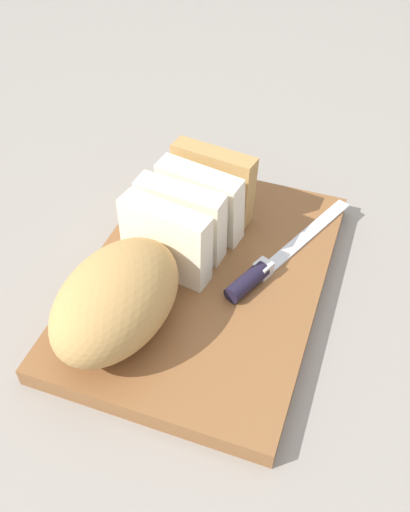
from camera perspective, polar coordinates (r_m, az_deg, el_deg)
name	(u,v)px	position (r m, az deg, el deg)	size (l,w,h in m)	color
ground_plane	(205,286)	(0.73, 0.00, -3.07)	(3.00, 3.00, 0.00)	gray
cutting_board	(205,280)	(0.72, 0.00, -2.40)	(0.41, 0.29, 0.03)	brown
bread_loaf	(149,261)	(0.66, -5.69, -0.49)	(0.35, 0.15, 0.10)	tan
bread_knife	(263,269)	(0.70, 5.86, -1.34)	(0.24, 0.11, 0.02)	silver
crumb_near_knife	(176,234)	(0.76, -2.89, 2.27)	(0.01, 0.01, 0.01)	#A8753D
crumb_near_loaf	(158,264)	(0.72, -4.77, -0.81)	(0.00, 0.00, 0.00)	#A8753D
crumb_stray_left	(197,241)	(0.74, -0.80, 1.53)	(0.01, 0.01, 0.01)	#A8753D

